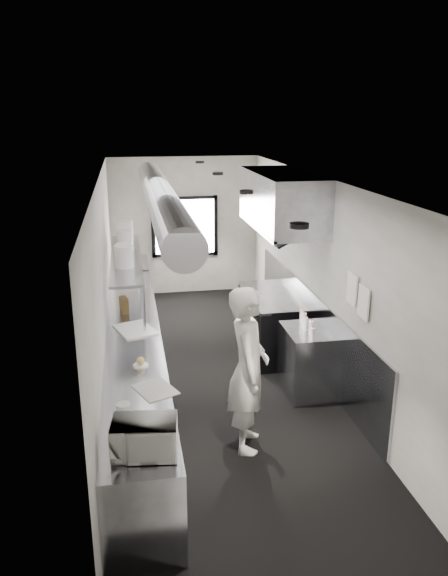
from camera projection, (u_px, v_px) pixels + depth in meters
name	position (u px, v px, depth m)	size (l,w,h in m)	color
floor	(216.00, 375.00, 8.07)	(3.00, 8.00, 0.01)	black
ceiling	(215.00, 179.00, 7.23)	(3.00, 8.00, 0.01)	silver
wall_back	(185.00, 226.00, 11.41)	(3.00, 0.02, 2.80)	beige
wall_front	(307.00, 447.00, 3.89)	(3.00, 0.02, 2.80)	beige
wall_left	(104.00, 288.00, 7.40)	(0.02, 8.00, 2.80)	beige
wall_right	(320.00, 277.00, 7.90)	(0.02, 8.00, 2.80)	beige
wall_cladding	(309.00, 326.00, 8.43)	(0.03, 5.50, 1.10)	#8E929B
hvac_duct	(160.00, 196.00, 7.56)	(0.40, 0.40, 6.40)	#9899A0
service_window	(185.00, 227.00, 11.37)	(1.36, 0.05, 1.25)	white
exhaust_hood	(281.00, 201.00, 8.19)	(0.81, 2.20, 0.88)	#8E929B
prep_counter	(135.00, 368.00, 7.28)	(0.70, 6.00, 0.90)	#8E929B
pass_shelf	(127.00, 259.00, 8.35)	(0.45, 3.00, 0.68)	#8E929B
range	(274.00, 323.00, 8.76)	(0.88, 1.60, 0.94)	black
bottle_station	(309.00, 361.00, 7.47)	(0.65, 0.80, 0.90)	#8E929B
far_work_table	(131.00, 285.00, 10.75)	(0.70, 1.20, 0.90)	#8E929B
notice_sheet_a	(352.00, 289.00, 6.71)	(0.02, 0.28, 0.38)	white
notice_sheet_b	(364.00, 303.00, 6.39)	(0.02, 0.28, 0.38)	white
line_cook	(248.00, 369.00, 6.11)	(0.69, 0.45, 1.89)	silver
microwave	(144.00, 437.00, 4.64)	(0.50, 0.38, 0.30)	white
deli_tub_a	(120.00, 424.00, 5.01)	(0.15, 0.15, 0.11)	silver
deli_tub_b	(123.00, 408.00, 5.30)	(0.14, 0.14, 0.10)	silver
newspaper	(155.00, 389.00, 5.75)	(0.35, 0.44, 0.01)	silver
small_plate	(141.00, 365.00, 6.29)	(0.17, 0.17, 0.01)	white
pastry	(141.00, 361.00, 6.28)	(0.09, 0.09, 0.09)	tan
cutting_board	(135.00, 329.00, 7.32)	(0.43, 0.58, 0.02)	silver
knife_block	(124.00, 305.00, 7.94)	(0.09, 0.21, 0.22)	brown
plate_stack_a	(124.00, 256.00, 7.72)	(0.27, 0.27, 0.31)	white
plate_stack_b	(124.00, 253.00, 7.97)	(0.22, 0.22, 0.28)	white
plate_stack_c	(125.00, 241.00, 8.58)	(0.24, 0.24, 0.33)	white
plate_stack_d	(125.00, 233.00, 9.03)	(0.26, 0.26, 0.40)	white
squeeze_bottle_a	(312.00, 334.00, 6.99)	(0.05, 0.05, 0.16)	silver
squeeze_bottle_b	(311.00, 328.00, 7.15)	(0.06, 0.06, 0.18)	silver
squeeze_bottle_c	(305.00, 324.00, 7.29)	(0.06, 0.06, 0.18)	silver
squeeze_bottle_d	(304.00, 320.00, 7.40)	(0.07, 0.07, 0.20)	silver
squeeze_bottle_e	(302.00, 316.00, 7.56)	(0.06, 0.06, 0.19)	silver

